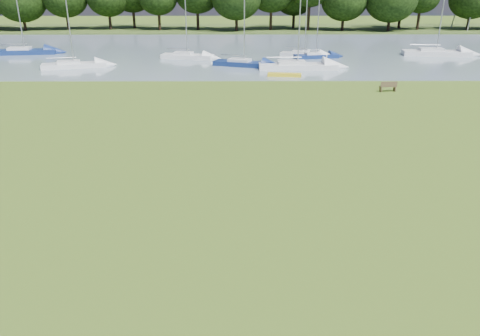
{
  "coord_description": "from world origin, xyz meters",
  "views": [
    {
      "loc": [
        -0.58,
        -19.92,
        8.28
      ],
      "look_at": [
        -0.49,
        -2.0,
        1.14
      ],
      "focal_mm": 35.0,
      "sensor_mm": 36.0,
      "label": 1
    }
  ],
  "objects_px": {
    "kayak": "(284,75)",
    "sailboat_4": "(304,53)",
    "sailboat_0": "(244,62)",
    "sailboat_1": "(73,63)",
    "sailboat_3": "(316,55)",
    "sailboat_2": "(297,64)",
    "sailboat_7": "(24,50)",
    "sailboat_5": "(187,55)",
    "riverbank_bench": "(388,86)",
    "sailboat_8": "(436,51)"
  },
  "relations": [
    {
      "from": "kayak",
      "to": "sailboat_4",
      "type": "relative_size",
      "value": 0.41
    },
    {
      "from": "sailboat_0",
      "to": "sailboat_1",
      "type": "height_order",
      "value": "sailboat_1"
    },
    {
      "from": "sailboat_3",
      "to": "kayak",
      "type": "bearing_deg",
      "value": -124.23
    },
    {
      "from": "sailboat_2",
      "to": "sailboat_4",
      "type": "bearing_deg",
      "value": 77.06
    },
    {
      "from": "kayak",
      "to": "sailboat_7",
      "type": "distance_m",
      "value": 33.99
    },
    {
      "from": "sailboat_0",
      "to": "sailboat_5",
      "type": "height_order",
      "value": "sailboat_0"
    },
    {
      "from": "kayak",
      "to": "sailboat_4",
      "type": "distance_m",
      "value": 13.02
    },
    {
      "from": "riverbank_bench",
      "to": "sailboat_2",
      "type": "height_order",
      "value": "sailboat_2"
    },
    {
      "from": "sailboat_3",
      "to": "riverbank_bench",
      "type": "bearing_deg",
      "value": -91.78
    },
    {
      "from": "sailboat_3",
      "to": "sailboat_4",
      "type": "xyz_separation_m",
      "value": [
        -1.2,
        1.2,
        -0.0
      ]
    },
    {
      "from": "sailboat_0",
      "to": "sailboat_2",
      "type": "xyz_separation_m",
      "value": [
        5.4,
        -1.7,
        0.05
      ]
    },
    {
      "from": "kayak",
      "to": "sailboat_4",
      "type": "bearing_deg",
      "value": 83.48
    },
    {
      "from": "riverbank_bench",
      "to": "sailboat_4",
      "type": "xyz_separation_m",
      "value": [
        -4.33,
        18.91,
        0.03
      ]
    },
    {
      "from": "riverbank_bench",
      "to": "sailboat_4",
      "type": "relative_size",
      "value": 0.18
    },
    {
      "from": "sailboat_1",
      "to": "sailboat_8",
      "type": "height_order",
      "value": "sailboat_8"
    },
    {
      "from": "sailboat_7",
      "to": "sailboat_8",
      "type": "xyz_separation_m",
      "value": [
        50.07,
        -1.38,
        0.01
      ]
    },
    {
      "from": "riverbank_bench",
      "to": "sailboat_5",
      "type": "relative_size",
      "value": 0.2
    },
    {
      "from": "sailboat_5",
      "to": "sailboat_8",
      "type": "relative_size",
      "value": 0.7
    },
    {
      "from": "riverbank_bench",
      "to": "kayak",
      "type": "relative_size",
      "value": 0.44
    },
    {
      "from": "riverbank_bench",
      "to": "sailboat_7",
      "type": "xyz_separation_m",
      "value": [
        -38.42,
        21.16,
        0.14
      ]
    },
    {
      "from": "riverbank_bench",
      "to": "sailboat_7",
      "type": "height_order",
      "value": "sailboat_7"
    },
    {
      "from": "sailboat_1",
      "to": "sailboat_7",
      "type": "distance_m",
      "value": 13.55
    },
    {
      "from": "sailboat_0",
      "to": "sailboat_1",
      "type": "xyz_separation_m",
      "value": [
        -17.58,
        -0.9,
        0.01
      ]
    },
    {
      "from": "riverbank_bench",
      "to": "sailboat_0",
      "type": "height_order",
      "value": "sailboat_0"
    },
    {
      "from": "sailboat_3",
      "to": "sailboat_5",
      "type": "relative_size",
      "value": 1.03
    },
    {
      "from": "sailboat_3",
      "to": "sailboat_1",
      "type": "bearing_deg",
      "value": -177.88
    },
    {
      "from": "sailboat_1",
      "to": "sailboat_7",
      "type": "height_order",
      "value": "sailboat_1"
    },
    {
      "from": "sailboat_0",
      "to": "sailboat_2",
      "type": "distance_m",
      "value": 5.66
    },
    {
      "from": "sailboat_3",
      "to": "sailboat_4",
      "type": "height_order",
      "value": "sailboat_4"
    },
    {
      "from": "kayak",
      "to": "sailboat_1",
      "type": "relative_size",
      "value": 0.34
    },
    {
      "from": "sailboat_4",
      "to": "sailboat_8",
      "type": "bearing_deg",
      "value": 23.12
    },
    {
      "from": "sailboat_4",
      "to": "sailboat_3",
      "type": "bearing_deg",
      "value": -24.8
    },
    {
      "from": "kayak",
      "to": "sailboat_2",
      "type": "xyz_separation_m",
      "value": [
        1.62,
        4.08,
        0.33
      ]
    },
    {
      "from": "sailboat_5",
      "to": "sailboat_8",
      "type": "xyz_separation_m",
      "value": [
        29.74,
        2.35,
        0.08
      ]
    },
    {
      "from": "kayak",
      "to": "sailboat_0",
      "type": "bearing_deg",
      "value": 132.1
    },
    {
      "from": "sailboat_4",
      "to": "sailboat_0",
      "type": "bearing_deg",
      "value": -117.06
    },
    {
      "from": "sailboat_2",
      "to": "sailboat_7",
      "type": "relative_size",
      "value": 1.09
    },
    {
      "from": "sailboat_3",
      "to": "sailboat_2",
      "type": "bearing_deg",
      "value": -124.66
    },
    {
      "from": "riverbank_bench",
      "to": "sailboat_3",
      "type": "bearing_deg",
      "value": 95.0
    },
    {
      "from": "sailboat_4",
      "to": "sailboat_7",
      "type": "xyz_separation_m",
      "value": [
        -34.08,
        2.25,
        0.11
      ]
    },
    {
      "from": "kayak",
      "to": "sailboat_2",
      "type": "relative_size",
      "value": 0.31
    },
    {
      "from": "sailboat_1",
      "to": "sailboat_7",
      "type": "bearing_deg",
      "value": 117.42
    },
    {
      "from": "sailboat_7",
      "to": "riverbank_bench",
      "type": "bearing_deg",
      "value": -37.6
    },
    {
      "from": "riverbank_bench",
      "to": "sailboat_5",
      "type": "bearing_deg",
      "value": 131.04
    },
    {
      "from": "sailboat_1",
      "to": "sailboat_4",
      "type": "height_order",
      "value": "sailboat_1"
    },
    {
      "from": "sailboat_0",
      "to": "sailboat_3",
      "type": "xyz_separation_m",
      "value": [
        8.46,
        5.55,
        -0.04
      ]
    },
    {
      "from": "sailboat_0",
      "to": "sailboat_4",
      "type": "bearing_deg",
      "value": 64.13
    },
    {
      "from": "sailboat_7",
      "to": "sailboat_5",
      "type": "bearing_deg",
      "value": -19.14
    },
    {
      "from": "riverbank_bench",
      "to": "sailboat_1",
      "type": "relative_size",
      "value": 0.15
    },
    {
      "from": "sailboat_0",
      "to": "sailboat_3",
      "type": "bearing_deg",
      "value": 54.48
    }
  ]
}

